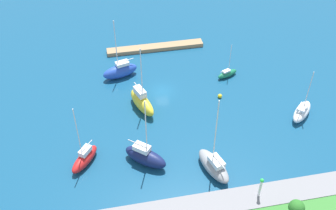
{
  "coord_description": "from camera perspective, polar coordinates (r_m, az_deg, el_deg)",
  "views": [
    {
      "loc": [
        10.39,
        58.91,
        48.65
      ],
      "look_at": [
        0.0,
        5.9,
        1.5
      ],
      "focal_mm": 42.67,
      "sensor_mm": 36.0,
      "label": 1
    }
  ],
  "objects": [
    {
      "name": "sailboat_navy_off_beacon",
      "position": [
        63.08,
        -3.27,
        -7.32
      ],
      "size": [
        7.18,
        6.57,
        13.07
      ],
      "rotation": [
        0.0,
        0.0,
        2.45
      ],
      "color": "#141E4C",
      "rests_on": "water"
    },
    {
      "name": "sailboat_white_inner_mooring",
      "position": [
        74.87,
        18.59,
        -0.87
      ],
      "size": [
        6.07,
        6.06,
        9.63
      ],
      "rotation": [
        0.0,
        0.0,
        3.93
      ],
      "color": "white",
      "rests_on": "water"
    },
    {
      "name": "harbor_beacon",
      "position": [
        58.53,
        13.09,
        -11.24
      ],
      "size": [
        0.56,
        0.56,
        3.73
      ],
      "color": "silver",
      "rests_on": "breakwater"
    },
    {
      "name": "mooring_buoy_yellow",
      "position": [
        76.0,
        7.42,
        1.29
      ],
      "size": [
        0.8,
        0.8,
        0.8
      ],
      "primitive_type": "sphere",
      "color": "yellow",
      "rests_on": "water"
    },
    {
      "name": "pier_dock",
      "position": [
        88.83,
        -1.83,
        8.21
      ],
      "size": [
        21.23,
        2.29,
        0.86
      ],
      "primitive_type": "cube",
      "color": "#997A56",
      "rests_on": "ground"
    },
    {
      "name": "sailboat_gray_west_end",
      "position": [
        62.41,
        6.55,
        -8.56
      ],
      "size": [
        4.73,
        7.84,
        14.12
      ],
      "rotation": [
        0.0,
        0.0,
        5.01
      ],
      "color": "gray",
      "rests_on": "water"
    },
    {
      "name": "park_tree_mideast",
      "position": [
        57.08,
        17.88,
        -13.79
      ],
      "size": [
        2.18,
        2.18,
        3.79
      ],
      "color": "brown",
      "rests_on": "shoreline_park"
    },
    {
      "name": "sailboat_yellow_near_pier",
      "position": [
        72.25,
        -3.76,
        0.48
      ],
      "size": [
        4.76,
        7.94,
        13.33
      ],
      "rotation": [
        0.0,
        0.0,
        1.93
      ],
      "color": "yellow",
      "rests_on": "water"
    },
    {
      "name": "breakwater",
      "position": [
        58.4,
        4.2,
        -14.48
      ],
      "size": [
        64.49,
        3.99,
        1.13
      ],
      "primitive_type": "cube",
      "color": "gray",
      "rests_on": "ground"
    },
    {
      "name": "sailboat_red_mid_basin",
      "position": [
        64.5,
        -11.83,
        -7.45
      ],
      "size": [
        5.23,
        6.05,
        11.84
      ],
      "rotation": [
        0.0,
        0.0,
        0.92
      ],
      "color": "red",
      "rests_on": "water"
    },
    {
      "name": "sailboat_green_east_end",
      "position": [
        81.22,
        8.47,
        4.46
      ],
      "size": [
        4.78,
        2.96,
        7.44
      ],
      "rotation": [
        0.0,
        0.0,
        3.52
      ],
      "color": "#19724C",
      "rests_on": "water"
    },
    {
      "name": "sailboat_blue_by_breakwater",
      "position": [
        80.46,
        -6.84,
        4.89
      ],
      "size": [
        7.51,
        4.29,
        12.8
      ],
      "rotation": [
        0.0,
        0.0,
        0.27
      ],
      "color": "#2347B2",
      "rests_on": "water"
    },
    {
      "name": "water",
      "position": [
        77.11,
        -0.84,
        1.99
      ],
      "size": [
        160.0,
        160.0,
        0.0
      ],
      "primitive_type": "plane",
      "color": "navy",
      "rests_on": "ground"
    }
  ]
}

